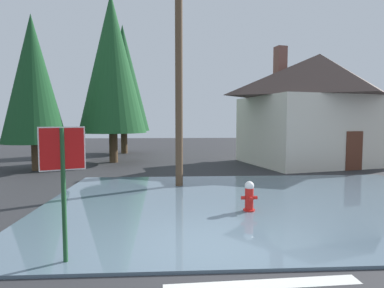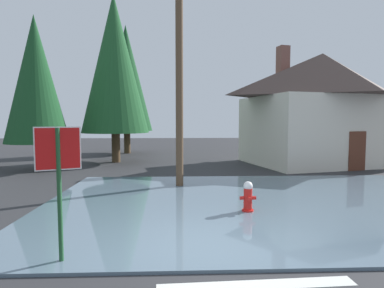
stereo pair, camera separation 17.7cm
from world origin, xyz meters
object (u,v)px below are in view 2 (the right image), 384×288
object	(u,v)px
pine_tree_tall_left	(36,80)
pine_tree_far_center	(126,79)
utility_pole	(179,70)
pine_tree_mid_left	(114,64)
stop_sign_near	(59,167)
house	(321,107)
fire_hydrant	(248,198)

from	to	relation	value
pine_tree_tall_left	pine_tree_far_center	xyz separation A→B (m)	(3.17, 8.25, 1.15)
utility_pole	pine_tree_mid_left	distance (m)	8.48
pine_tree_tall_left	pine_tree_far_center	bearing A→B (deg)	69.02
utility_pole	pine_tree_tall_left	size ratio (longest dim) A/B	1.09
pine_tree_mid_left	pine_tree_far_center	xyz separation A→B (m)	(-0.19, 5.30, -0.17)
stop_sign_near	house	size ratio (longest dim) A/B	0.25
fire_hydrant	pine_tree_far_center	distance (m)	18.05
utility_pole	pine_tree_mid_left	bearing A→B (deg)	117.73
pine_tree_far_center	stop_sign_near	bearing A→B (deg)	-84.09
house	pine_tree_far_center	xyz separation A→B (m)	(-12.40, 6.35, 2.41)
stop_sign_near	pine_tree_far_center	size ratio (longest dim) A/B	0.25
stop_sign_near	utility_pole	world-z (taller)	utility_pole
fire_hydrant	utility_pole	world-z (taller)	utility_pole
pine_tree_tall_left	house	bearing A→B (deg)	6.99
fire_hydrant	pine_tree_mid_left	distance (m)	13.48
utility_pole	pine_tree_far_center	size ratio (longest dim) A/B	0.87
utility_pole	pine_tree_tall_left	world-z (taller)	utility_pole
stop_sign_near	pine_tree_far_center	xyz separation A→B (m)	(-1.98, 19.11, 4.01)
utility_pole	house	world-z (taller)	utility_pole
utility_pole	house	distance (m)	10.52
utility_pole	house	xyz separation A→B (m)	(8.32, 6.35, -1.10)
stop_sign_near	house	world-z (taller)	house
pine_tree_mid_left	fire_hydrant	bearing A→B (deg)	-62.16
pine_tree_far_center	house	bearing A→B (deg)	-27.10
utility_pole	pine_tree_far_center	world-z (taller)	pine_tree_far_center
stop_sign_near	pine_tree_far_center	distance (m)	19.62
stop_sign_near	house	bearing A→B (deg)	50.76
fire_hydrant	pine_tree_mid_left	bearing A→B (deg)	117.84
stop_sign_near	pine_tree_mid_left	xyz separation A→B (m)	(-1.79, 13.80, 4.17)
fire_hydrant	pine_tree_far_center	xyz separation A→B (m)	(-5.95, 16.19, 5.32)
house	pine_tree_tall_left	bearing A→B (deg)	-173.01
fire_hydrant	utility_pole	size ratio (longest dim) A/B	0.10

